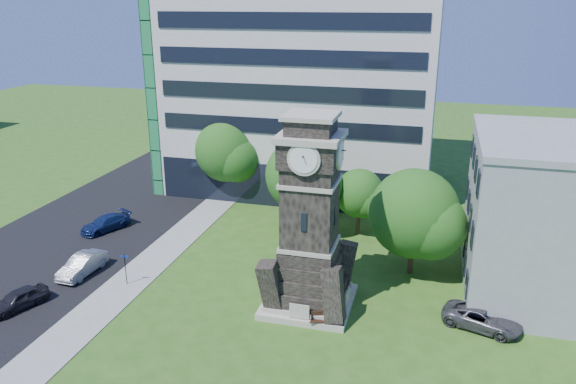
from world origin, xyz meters
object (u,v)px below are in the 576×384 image
(clock_tower, at_px, (310,227))
(car_street_north, at_px, (106,223))
(park_bench, at_px, (327,319))
(street_sign, at_px, (125,266))
(car_street_south, at_px, (19,299))
(car_street_mid, at_px, (82,265))
(car_east_lot, at_px, (482,318))

(clock_tower, height_order, car_street_north, clock_tower)
(park_bench, xyz_separation_m, street_sign, (-14.11, 1.53, 0.86))
(car_street_north, bearing_deg, street_sign, -25.43)
(car_street_north, bearing_deg, car_street_south, -57.26)
(park_bench, bearing_deg, car_street_mid, 154.80)
(car_street_mid, distance_m, street_sign, 3.92)
(car_east_lot, relative_size, park_bench, 2.28)
(car_street_south, xyz_separation_m, street_sign, (4.90, 4.46, 0.77))
(car_street_north, height_order, car_east_lot, car_east_lot)
(clock_tower, xyz_separation_m, car_east_lot, (10.42, 0.05, -4.65))
(car_street_south, height_order, car_street_mid, car_street_mid)
(car_street_south, relative_size, car_east_lot, 0.81)
(car_street_south, distance_m, street_sign, 6.68)
(car_street_mid, relative_size, car_east_lot, 0.93)
(car_street_mid, height_order, car_east_lot, car_street_mid)
(car_east_lot, xyz_separation_m, street_sign, (-22.89, -0.78, 0.77))
(park_bench, bearing_deg, car_street_south, 170.40)
(car_street_mid, bearing_deg, park_bench, -3.38)
(car_street_mid, xyz_separation_m, car_street_north, (-2.83, 7.36, -0.07))
(car_east_lot, relative_size, street_sign, 2.02)
(clock_tower, xyz_separation_m, street_sign, (-12.47, -0.73, -3.88))
(car_street_south, bearing_deg, clock_tower, 38.10)
(clock_tower, bearing_deg, car_east_lot, 0.25)
(clock_tower, distance_m, park_bench, 5.51)
(clock_tower, distance_m, car_east_lot, 11.41)
(car_street_south, height_order, car_east_lot, car_east_lot)
(car_street_mid, relative_size, car_street_north, 0.97)
(clock_tower, distance_m, car_street_south, 18.72)
(car_street_north, bearing_deg, car_street_mid, -44.14)
(car_street_north, distance_m, street_sign, 10.40)
(car_street_north, xyz_separation_m, street_sign, (6.63, -7.97, 0.78))
(car_street_mid, xyz_separation_m, street_sign, (3.80, -0.62, 0.71))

